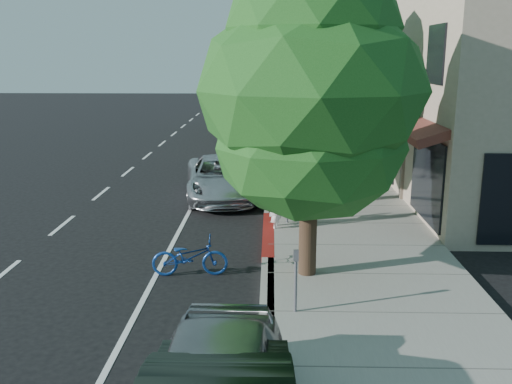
{
  "coord_description": "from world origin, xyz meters",
  "views": [
    {
      "loc": [
        0.07,
        -14.22,
        5.02
      ],
      "look_at": [
        -0.34,
        0.85,
        1.35
      ],
      "focal_mm": 40.0,
      "sensor_mm": 36.0,
      "label": 1
    }
  ],
  "objects_px": {
    "street_tree_3": "(288,48)",
    "street_tree_1": "(299,64)",
    "street_tree_0": "(311,94)",
    "street_tree_4": "(285,58)",
    "street_tree_2": "(292,77)",
    "pedestrian": "(333,158)",
    "dark_suv_far": "(262,112)",
    "white_pickup": "(261,138)",
    "cyclist": "(277,201)",
    "dark_sedan": "(241,151)",
    "street_tree_5": "(284,65)",
    "bicycle": "(190,257)",
    "silver_suv": "(221,178)"
  },
  "relations": [
    {
      "from": "street_tree_3",
      "to": "cyclist",
      "type": "xyz_separation_m",
      "value": [
        -0.65,
        -14.45,
        -4.39
      ]
    },
    {
      "from": "pedestrian",
      "to": "street_tree_5",
      "type": "bearing_deg",
      "value": -115.77
    },
    {
      "from": "street_tree_2",
      "to": "cyclist",
      "type": "distance_m",
      "value": 9.03
    },
    {
      "from": "cyclist",
      "to": "pedestrian",
      "type": "bearing_deg",
      "value": -12.23
    },
    {
      "from": "street_tree_0",
      "to": "dark_sedan",
      "type": "xyz_separation_m",
      "value": [
        -2.16,
        12.37,
        -3.33
      ]
    },
    {
      "from": "cyclist",
      "to": "bicycle",
      "type": "xyz_separation_m",
      "value": [
        -2.05,
        -3.39,
        -0.46
      ]
    },
    {
      "from": "street_tree_0",
      "to": "dark_sedan",
      "type": "bearing_deg",
      "value": 99.89
    },
    {
      "from": "bicycle",
      "to": "pedestrian",
      "type": "bearing_deg",
      "value": -27.56
    },
    {
      "from": "dark_sedan",
      "to": "street_tree_1",
      "type": "bearing_deg",
      "value": -71.26
    },
    {
      "from": "cyclist",
      "to": "pedestrian",
      "type": "xyz_separation_m",
      "value": [
        2.31,
        6.84,
        0.03
      ]
    },
    {
      "from": "street_tree_1",
      "to": "white_pickup",
      "type": "relative_size",
      "value": 1.49
    },
    {
      "from": "street_tree_2",
      "to": "street_tree_0",
      "type": "bearing_deg",
      "value": -90.0
    },
    {
      "from": "street_tree_2",
      "to": "pedestrian",
      "type": "relative_size",
      "value": 4.16
    },
    {
      "from": "silver_suv",
      "to": "pedestrian",
      "type": "relative_size",
      "value": 3.29
    },
    {
      "from": "street_tree_0",
      "to": "street_tree_4",
      "type": "xyz_separation_m",
      "value": [
        0.0,
        24.0,
        0.58
      ]
    },
    {
      "from": "bicycle",
      "to": "dark_sedan",
      "type": "xyz_separation_m",
      "value": [
        0.54,
        12.21,
        0.39
      ]
    },
    {
      "from": "street_tree_1",
      "to": "street_tree_2",
      "type": "height_order",
      "value": "street_tree_1"
    },
    {
      "from": "street_tree_3",
      "to": "pedestrian",
      "type": "distance_m",
      "value": 8.93
    },
    {
      "from": "street_tree_2",
      "to": "street_tree_5",
      "type": "height_order",
      "value": "street_tree_5"
    },
    {
      "from": "silver_suv",
      "to": "dark_sedan",
      "type": "xyz_separation_m",
      "value": [
        0.45,
        4.87,
        0.13
      ]
    },
    {
      "from": "street_tree_2",
      "to": "cyclist",
      "type": "xyz_separation_m",
      "value": [
        -0.65,
        -8.45,
        -3.14
      ]
    },
    {
      "from": "street_tree_0",
      "to": "dark_suv_far",
      "type": "height_order",
      "value": "street_tree_0"
    },
    {
      "from": "street_tree_2",
      "to": "white_pickup",
      "type": "relative_size",
      "value": 1.29
    },
    {
      "from": "street_tree_3",
      "to": "dark_sedan",
      "type": "distance_m",
      "value": 7.49
    },
    {
      "from": "white_pickup",
      "to": "pedestrian",
      "type": "xyz_separation_m",
      "value": [
        3.06,
        -6.98,
        0.2
      ]
    },
    {
      "from": "pedestrian",
      "to": "cyclist",
      "type": "bearing_deg",
      "value": 40.77
    },
    {
      "from": "street_tree_0",
      "to": "street_tree_3",
      "type": "bearing_deg",
      "value": 90.0
    },
    {
      "from": "street_tree_1",
      "to": "cyclist",
      "type": "distance_m",
      "value": 4.56
    },
    {
      "from": "dark_sedan",
      "to": "silver_suv",
      "type": "bearing_deg",
      "value": -95.18
    },
    {
      "from": "bicycle",
      "to": "white_pickup",
      "type": "relative_size",
      "value": 0.34
    },
    {
      "from": "street_tree_1",
      "to": "street_tree_5",
      "type": "height_order",
      "value": "street_tree_1"
    },
    {
      "from": "street_tree_1",
      "to": "pedestrian",
      "type": "xyz_separation_m",
      "value": [
        1.66,
        4.39,
        -3.77
      ]
    },
    {
      "from": "street_tree_2",
      "to": "dark_sedan",
      "type": "xyz_separation_m",
      "value": [
        -2.16,
        0.37,
        -3.2
      ]
    },
    {
      "from": "street_tree_3",
      "to": "bicycle",
      "type": "bearing_deg",
      "value": -98.61
    },
    {
      "from": "street_tree_4",
      "to": "pedestrian",
      "type": "relative_size",
      "value": 4.88
    },
    {
      "from": "street_tree_0",
      "to": "street_tree_3",
      "type": "distance_m",
      "value": 18.03
    },
    {
      "from": "dark_suv_far",
      "to": "pedestrian",
      "type": "height_order",
      "value": "pedestrian"
    },
    {
      "from": "bicycle",
      "to": "silver_suv",
      "type": "relative_size",
      "value": 0.33
    },
    {
      "from": "street_tree_0",
      "to": "cyclist",
      "type": "relative_size",
      "value": 3.82
    },
    {
      "from": "street_tree_3",
      "to": "street_tree_1",
      "type": "bearing_deg",
      "value": -90.0
    },
    {
      "from": "silver_suv",
      "to": "dark_suv_far",
      "type": "distance_m",
      "value": 22.06
    },
    {
      "from": "street_tree_4",
      "to": "street_tree_0",
      "type": "bearing_deg",
      "value": -90.0
    },
    {
      "from": "street_tree_1",
      "to": "cyclist",
      "type": "height_order",
      "value": "street_tree_1"
    },
    {
      "from": "street_tree_3",
      "to": "white_pickup",
      "type": "distance_m",
      "value": 4.81
    },
    {
      "from": "bicycle",
      "to": "white_pickup",
      "type": "distance_m",
      "value": 17.26
    },
    {
      "from": "white_pickup",
      "to": "pedestrian",
      "type": "distance_m",
      "value": 7.62
    },
    {
      "from": "street_tree_4",
      "to": "dark_sedan",
      "type": "relative_size",
      "value": 1.5
    },
    {
      "from": "cyclist",
      "to": "silver_suv",
      "type": "height_order",
      "value": "cyclist"
    },
    {
      "from": "street_tree_2",
      "to": "street_tree_3",
      "type": "xyz_separation_m",
      "value": [
        -0.0,
        6.0,
        1.25
      ]
    },
    {
      "from": "dark_sedan",
      "to": "white_pickup",
      "type": "height_order",
      "value": "dark_sedan"
    }
  ]
}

